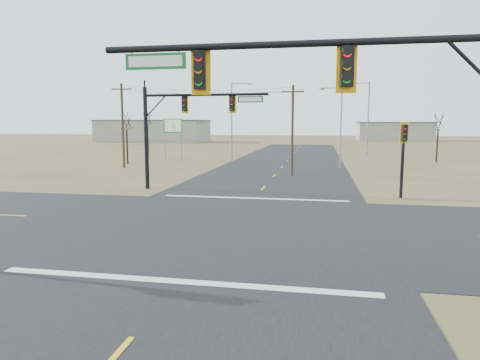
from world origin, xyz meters
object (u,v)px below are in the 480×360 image
object	(u,v)px
mast_arm_near	(362,99)
bare_tree_c	(439,120)
bare_tree_b	(147,117)
mast_arm_far	(183,116)
utility_pole_far	(123,124)
streetlight_c	(233,117)
streetlight_b	(367,114)
bare_tree_a	(126,121)
pedestal_signal_ne	(404,144)
highway_sign	(173,131)
utility_pole_near	(292,129)
streetlight_a	(339,123)

from	to	relation	value
mast_arm_near	bare_tree_c	size ratio (longest dim) A/B	1.63
bare_tree_b	mast_arm_far	bearing A→B (deg)	-63.21
utility_pole_far	streetlight_c	distance (m)	15.27
utility_pole_far	bare_tree_b	size ratio (longest dim) A/B	1.26
streetlight_b	bare_tree_a	world-z (taller)	streetlight_b
utility_pole_far	streetlight_b	bearing A→B (deg)	40.74
pedestal_signal_ne	bare_tree_c	distance (m)	29.70
highway_sign	bare_tree_c	xyz separation A→B (m)	(33.03, 4.62, 1.34)
mast_arm_near	utility_pole_far	xyz separation A→B (m)	(-22.21, 31.97, -0.73)
utility_pole_far	bare_tree_b	bearing A→B (deg)	104.26
pedestal_signal_ne	bare_tree_c	bearing A→B (deg)	57.82
utility_pole_near	bare_tree_b	bearing A→B (deg)	137.14
bare_tree_a	pedestal_signal_ne	bearing A→B (deg)	-34.28
utility_pole_near	highway_sign	size ratio (longest dim) A/B	1.52
utility_pole_near	highway_sign	xyz separation A→B (m)	(-16.04, 12.69, -0.45)
pedestal_signal_ne	utility_pole_far	xyz separation A→B (m)	(-26.47, 14.80, 1.23)
bare_tree_c	highway_sign	bearing A→B (deg)	-172.04
pedestal_signal_ne	utility_pole_near	distance (m)	13.43
streetlight_a	bare_tree_c	distance (m)	15.87
mast_arm_far	streetlight_c	size ratio (longest dim) A/B	0.91
streetlight_b	bare_tree_a	bearing A→B (deg)	-158.97
pedestal_signal_ne	streetlight_b	world-z (taller)	streetlight_b
bare_tree_b	bare_tree_a	bearing A→B (deg)	-77.88
mast_arm_far	pedestal_signal_ne	xyz separation A→B (m)	(15.07, -0.93, -1.85)
utility_pole_far	streetlight_a	distance (m)	23.45
streetlight_a	streetlight_c	size ratio (longest dim) A/B	0.87
bare_tree_a	bare_tree_c	xyz separation A→B (m)	(37.27, 9.04, 0.08)
utility_pole_far	bare_tree_b	distance (m)	18.12
utility_pole_far	streetlight_c	bearing A→B (deg)	49.05
highway_sign	streetlight_a	distance (m)	21.23
streetlight_b	bare_tree_c	xyz separation A→B (m)	(7.58, -10.79, -0.97)
pedestal_signal_ne	highway_sign	distance (m)	33.54
bare_tree_b	bare_tree_c	size ratio (longest dim) A/B	1.08
mast_arm_near	bare_tree_b	bearing A→B (deg)	107.81
mast_arm_near	utility_pole_far	world-z (taller)	utility_pole_far
streetlight_c	bare_tree_b	distance (m)	15.65
streetlight_a	bare_tree_c	size ratio (longest dim) A/B	1.31
utility_pole_near	streetlight_b	distance (m)	29.69
mast_arm_near	bare_tree_c	xyz separation A→B (m)	(13.43, 45.36, -0.22)
mast_arm_near	streetlight_b	world-z (taller)	streetlight_b
utility_pole_far	bare_tree_c	bearing A→B (deg)	20.59
streetlight_b	bare_tree_b	distance (m)	33.20
streetlight_c	bare_tree_a	world-z (taller)	streetlight_c
utility_pole_far	highway_sign	distance (m)	9.19
streetlight_c	utility_pole_far	bearing A→B (deg)	-106.11
utility_pole_near	streetlight_c	distance (m)	17.75
streetlight_b	pedestal_signal_ne	bearing A→B (deg)	-105.04
highway_sign	streetlight_a	size ratio (longest dim) A/B	0.62
mast_arm_near	bare_tree_a	xyz separation A→B (m)	(-23.84, 36.32, -0.30)
mast_arm_near	utility_pole_near	bearing A→B (deg)	86.72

